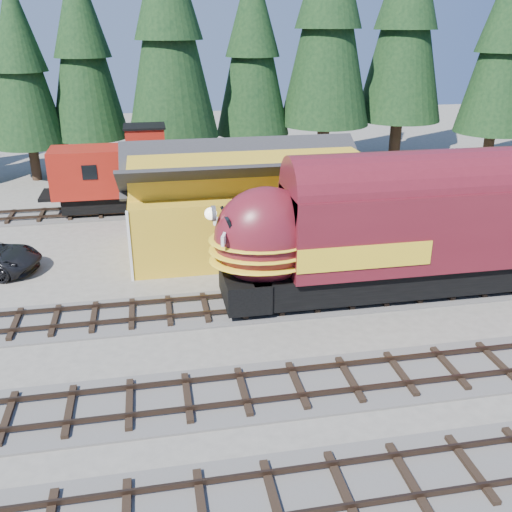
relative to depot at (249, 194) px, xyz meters
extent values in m
plane|color=#6B665B|center=(0.00, -10.50, -2.96)|extent=(120.00, 120.00, 0.00)
cube|color=#4C4947|center=(10.00, -6.50, -2.92)|extent=(68.00, 3.20, 0.08)
cube|color=#38281E|center=(10.00, -7.22, -2.71)|extent=(68.00, 0.08, 0.16)
cube|color=#38281E|center=(10.00, -5.78, -2.71)|extent=(68.00, 0.08, 0.16)
cube|color=#4C4947|center=(-10.00, 7.50, -2.92)|extent=(32.00, 3.20, 0.08)
cube|color=#38281E|center=(-10.00, 6.78, -2.71)|extent=(32.00, 0.08, 0.16)
cube|color=#38281E|center=(-10.00, 8.22, -2.71)|extent=(32.00, 0.08, 0.16)
cube|color=gold|center=(0.00, 0.00, -1.26)|extent=(12.00, 6.00, 3.40)
cube|color=gold|center=(0.00, 0.00, 1.16)|extent=(11.88, 3.30, 1.44)
cube|color=white|center=(-6.04, -1.00, -0.76)|extent=(0.06, 2.40, 0.60)
cone|color=black|center=(-13.30, 16.83, 5.50)|extent=(5.16, 5.16, 11.76)
cone|color=black|center=(-9.07, 17.89, 6.42)|extent=(5.73, 5.73, 13.04)
cone|color=black|center=(-2.93, 14.90, 7.79)|extent=(6.56, 6.56, 14.94)
cone|color=black|center=(3.37, 17.24, 6.38)|extent=(5.70, 5.70, 12.98)
cone|color=black|center=(9.04, 16.68, 8.50)|extent=(6.99, 6.99, 15.93)
cone|color=black|center=(15.80, 17.87, 8.39)|extent=(6.93, 6.93, 15.78)
cone|color=black|center=(21.96, 13.72, 6.70)|extent=(5.90, 5.90, 13.43)
cube|color=black|center=(6.74, -6.50, -2.02)|extent=(15.77, 2.82, 1.22)
cube|color=maroon|center=(7.62, -6.50, 0.24)|extent=(14.39, 3.32, 3.32)
ellipsoid|color=maroon|center=(-0.46, -6.50, 0.13)|extent=(4.21, 3.25, 4.09)
sphere|color=white|center=(-2.65, -6.50, 1.24)|extent=(0.49, 0.49, 0.49)
cube|color=black|center=(-5.96, 7.50, -2.16)|extent=(8.53, 2.20, 0.95)
cube|color=maroon|center=(-5.96, 7.50, -0.26)|extent=(9.47, 2.75, 2.84)
cube|color=maroon|center=(-5.02, 7.50, 1.73)|extent=(2.27, 2.08, 1.14)
camera|label=1|loc=(-4.84, -27.58, 8.22)|focal=40.00mm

